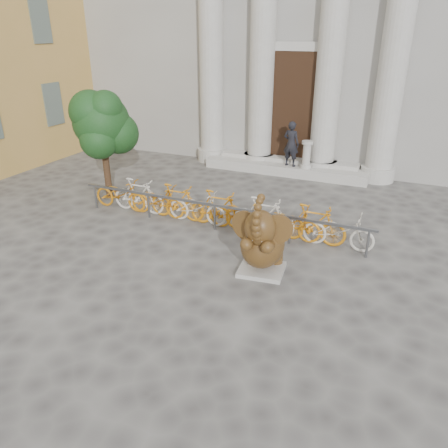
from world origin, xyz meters
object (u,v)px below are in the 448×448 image
at_px(elephant_statue, 262,244).
at_px(tree, 102,124).
at_px(bike_rack, 219,209).
at_px(pedestrian, 291,144).

relative_size(elephant_statue, tree, 0.58).
distance_m(elephant_statue, tree, 6.65).
height_order(bike_rack, pedestrian, pedestrian).
xyz_separation_m(elephant_statue, pedestrian, (-1.36, 7.03, 0.46)).
distance_m(bike_rack, tree, 4.50).
xyz_separation_m(bike_rack, tree, (-4.07, 0.64, 1.81)).
bearing_deg(pedestrian, elephant_statue, 110.72).
height_order(elephant_statue, tree, tree).
xyz_separation_m(elephant_statue, bike_rack, (-1.87, 1.88, -0.20)).
relative_size(bike_rack, pedestrian, 5.10).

